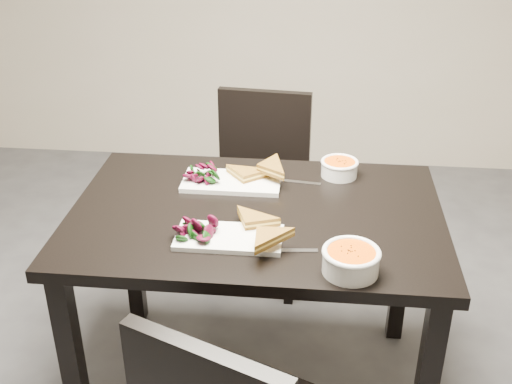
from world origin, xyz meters
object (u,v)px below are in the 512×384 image
(soup_bowl_far, at_px, (339,167))
(soup_bowl_near, at_px, (351,260))
(chair_far, at_px, (260,176))
(plate_near, at_px, (229,238))
(plate_far, at_px, (232,182))
(table, at_px, (256,237))

(soup_bowl_far, bearing_deg, soup_bowl_near, -87.87)
(soup_bowl_far, bearing_deg, chair_far, 123.62)
(chair_far, xyz_separation_m, soup_bowl_far, (0.33, -0.50, 0.30))
(soup_bowl_near, bearing_deg, chair_far, 107.92)
(chair_far, relative_size, plate_near, 2.68)
(soup_bowl_near, bearing_deg, plate_near, 159.94)
(plate_far, relative_size, soup_bowl_far, 2.53)
(plate_near, distance_m, plate_far, 0.36)
(soup_bowl_near, distance_m, plate_far, 0.63)
(chair_far, xyz_separation_m, plate_near, (0.00, -0.97, 0.27))
(table, distance_m, plate_far, 0.23)
(soup_bowl_near, xyz_separation_m, soup_bowl_far, (-0.02, 0.60, -0.01))
(chair_far, distance_m, soup_bowl_far, 0.67)
(table, relative_size, soup_bowl_far, 8.95)
(table, xyz_separation_m, chair_far, (-0.06, 0.79, -0.17))
(soup_bowl_near, relative_size, plate_far, 0.48)
(table, height_order, plate_far, plate_far)
(table, distance_m, chair_far, 0.81)
(chair_far, bearing_deg, soup_bowl_far, -51.16)
(plate_near, height_order, soup_bowl_near, soup_bowl_near)
(table, xyz_separation_m, plate_near, (-0.06, -0.18, 0.11))
(soup_bowl_near, height_order, soup_bowl_far, soup_bowl_near)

